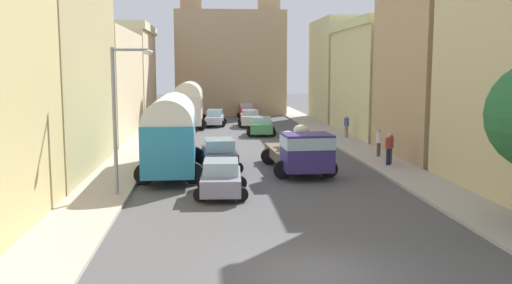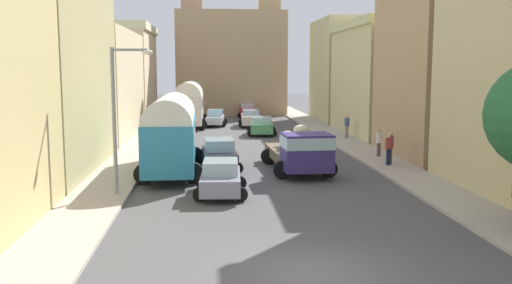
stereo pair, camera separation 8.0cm
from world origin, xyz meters
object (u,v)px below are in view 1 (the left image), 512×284
(pedestrian_0, at_px, (379,142))
(car_3, at_px, (221,178))
(car_4, at_px, (219,155))
(car_2, at_px, (246,110))
(car_1, at_px, (250,118))
(pedestrian_4, at_px, (390,147))
(parked_bus_0, at_px, (171,131))
(parked_bus_1, at_px, (189,102))
(streetlamp_near, at_px, (120,108))
(car_0, at_px, (261,126))
(pedestrian_1, at_px, (388,149))
(pedestrian_2, at_px, (346,126))
(car_5, at_px, (215,118))
(cargo_truck_0, at_px, (300,150))

(pedestrian_0, bearing_deg, car_3, -137.17)
(car_4, xyz_separation_m, pedestrian_0, (9.55, 2.87, 0.21))
(car_2, bearing_deg, car_3, -95.56)
(car_1, xyz_separation_m, pedestrian_4, (6.04, -21.84, 0.28))
(parked_bus_0, relative_size, car_4, 2.10)
(parked_bus_0, height_order, car_1, parked_bus_0)
(car_3, relative_size, pedestrian_0, 2.09)
(parked_bus_0, xyz_separation_m, pedestrian_0, (11.98, 3.73, -1.18))
(parked_bus_1, bearing_deg, streetlamp_near, -93.92)
(car_0, relative_size, pedestrian_1, 2.19)
(parked_bus_0, xyz_separation_m, pedestrian_2, (12.26, 12.58, -1.14))
(car_4, bearing_deg, pedestrian_1, -0.74)
(car_4, relative_size, streetlamp_near, 0.65)
(pedestrian_2, bearing_deg, car_3, -119.09)
(parked_bus_0, height_order, car_4, parked_bus_0)
(car_1, bearing_deg, car_4, -98.57)
(car_0, bearing_deg, parked_bus_0, -110.91)
(pedestrian_2, bearing_deg, car_0, 150.12)
(car_2, bearing_deg, pedestrian_4, -79.87)
(car_1, bearing_deg, streetlamp_near, -104.94)
(parked_bus_0, distance_m, pedestrian_1, 11.66)
(parked_bus_1, xyz_separation_m, car_2, (5.93, 10.29, -1.52))
(car_4, distance_m, car_5, 22.89)
(pedestrian_0, relative_size, pedestrian_1, 0.98)
(pedestrian_4, bearing_deg, parked_bus_1, 118.27)
(car_0, height_order, pedestrian_1, pedestrian_1)
(car_0, relative_size, pedestrian_2, 2.13)
(car_2, distance_m, car_4, 32.37)
(pedestrian_0, bearing_deg, pedestrian_2, 88.20)
(parked_bus_0, xyz_separation_m, car_5, (2.51, 23.75, -1.44))
(car_2, distance_m, car_3, 38.37)
(parked_bus_1, xyz_separation_m, pedestrian_0, (11.81, -19.01, -1.28))
(car_4, xyz_separation_m, pedestrian_1, (9.15, -0.12, 0.22))
(car_0, xyz_separation_m, car_5, (-3.64, 7.65, 0.01))
(car_5, xyz_separation_m, pedestrian_1, (9.07, -23.01, 0.28))
(pedestrian_4, bearing_deg, car_5, 112.32)
(parked_bus_1, distance_m, pedestrian_0, 22.41)
(parked_bus_1, bearing_deg, pedestrian_4, -61.73)
(cargo_truck_0, xyz_separation_m, car_5, (-4.02, 24.24, -0.43))
(cargo_truck_0, bearing_deg, car_5, 99.42)
(cargo_truck_0, distance_m, pedestrian_4, 5.51)
(parked_bus_0, xyz_separation_m, car_1, (5.76, 22.95, -1.41))
(car_2, bearing_deg, car_1, -91.94)
(parked_bus_0, bearing_deg, car_3, -65.27)
(parked_bus_0, xyz_separation_m, parked_bus_1, (0.18, 22.73, 0.11))
(car_5, bearing_deg, parked_bus_1, -156.54)
(car_1, xyz_separation_m, streetlamp_near, (-7.50, -28.09, 2.92))
(cargo_truck_0, bearing_deg, car_2, 90.74)
(pedestrian_0, distance_m, pedestrian_2, 8.86)
(car_3, height_order, pedestrian_0, pedestrian_0)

